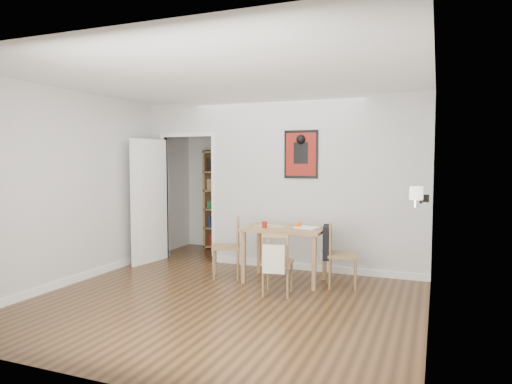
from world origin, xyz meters
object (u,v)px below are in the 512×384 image
at_px(red_glass, 265,224).
at_px(ceramic_jar_b, 426,198).
at_px(chair_left, 226,247).
at_px(notebook, 307,228).
at_px(chair_front, 277,263).
at_px(bookshelf, 225,200).
at_px(chair_right, 341,254).
at_px(mantel_lamp, 416,194).
at_px(ceramic_jar_a, 419,198).
at_px(orange_fruit, 298,224).
at_px(fireplace, 422,252).
at_px(dining_table, 285,234).

bearing_deg(red_glass, ceramic_jar_b, 1.82).
relative_size(chair_left, notebook, 2.74).
height_order(chair_front, ceramic_jar_b, ceramic_jar_b).
distance_m(notebook, ceramic_jar_b, 1.57).
bearing_deg(chair_left, bookshelf, 115.97).
relative_size(red_glass, notebook, 0.28).
relative_size(chair_right, chair_front, 1.07).
relative_size(chair_front, mantel_lamp, 3.50).
bearing_deg(ceramic_jar_a, orange_fruit, 169.15).
bearing_deg(bookshelf, ceramic_jar_a, -29.95).
relative_size(chair_left, ceramic_jar_a, 7.66).
relative_size(red_glass, orange_fruit, 1.05).
distance_m(chair_left, red_glass, 0.69).
distance_m(chair_right, chair_front, 0.92).
xyz_separation_m(fireplace, mantel_lamp, (-0.07, -0.35, 0.68)).
bearing_deg(ceramic_jar_a, mantel_lamp, -91.11).
distance_m(dining_table, notebook, 0.32).
bearing_deg(bookshelf, ceramic_jar_b, -27.34).
relative_size(chair_right, bookshelf, 0.45).
bearing_deg(mantel_lamp, orange_fruit, 152.65).
height_order(dining_table, fireplace, fireplace).
xyz_separation_m(red_glass, ceramic_jar_b, (2.05, 0.07, 0.41)).
bearing_deg(notebook, chair_left, -172.61).
relative_size(chair_front, ceramic_jar_b, 8.39).
bearing_deg(ceramic_jar_b, chair_left, -179.25).
relative_size(orange_fruit, ceramic_jar_b, 0.91).
bearing_deg(bookshelf, fireplace, -31.38).
xyz_separation_m(chair_right, mantel_lamp, (0.94, -0.74, 0.87)).
distance_m(chair_right, notebook, 0.58).
bearing_deg(fireplace, chair_left, 173.85).
bearing_deg(chair_front, fireplace, 8.17).
distance_m(chair_left, ceramic_jar_b, 2.75).
xyz_separation_m(bookshelf, ceramic_jar_b, (3.55, -1.83, 0.29)).
bearing_deg(notebook, bookshelf, 139.96).
bearing_deg(chair_left, orange_fruit, 9.36).
bearing_deg(chair_left, fireplace, -6.15).
xyz_separation_m(dining_table, fireplace, (1.78, -0.37, -0.04)).
bearing_deg(bookshelf, mantel_lamp, -35.84).
xyz_separation_m(chair_left, chair_front, (0.94, -0.52, -0.03)).
relative_size(orange_fruit, ceramic_jar_a, 0.76).
height_order(red_glass, orange_fruit, red_glass).
xyz_separation_m(chair_left, mantel_lamp, (2.55, -0.63, 0.87)).
distance_m(orange_fruit, ceramic_jar_b, 1.69).
relative_size(bookshelf, ceramic_jar_b, 19.83).
bearing_deg(fireplace, chair_front, -171.83).
bearing_deg(dining_table, ceramic_jar_a, -7.38).
xyz_separation_m(chair_right, fireplace, (1.00, -0.39, 0.18)).
xyz_separation_m(dining_table, chair_left, (-0.84, -0.09, -0.23)).
height_order(chair_right, mantel_lamp, mantel_lamp).
height_order(chair_front, notebook, chair_front).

